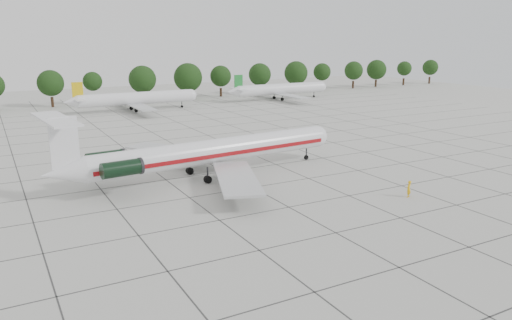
# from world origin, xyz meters

# --- Properties ---
(ground) EXTENTS (260.00, 260.00, 0.00)m
(ground) POSITION_xyz_m (0.00, 0.00, 0.00)
(ground) COLOR beige
(ground) RESTS_ON ground
(apron_joints) EXTENTS (170.00, 170.00, 0.02)m
(apron_joints) POSITION_xyz_m (0.00, 15.00, 0.01)
(apron_joints) COLOR #383838
(apron_joints) RESTS_ON ground
(main_airliner) EXTENTS (39.53, 30.96, 9.28)m
(main_airliner) POSITION_xyz_m (-3.62, 6.69, 3.28)
(main_airliner) COLOR silver
(main_airliner) RESTS_ON ground
(ground_crew) EXTENTS (0.83, 0.74, 1.90)m
(ground_crew) POSITION_xyz_m (13.51, -11.51, 0.95)
(ground_crew) COLOR #F3B40E
(ground_crew) RESTS_ON ground
(bg_airliner_c) EXTENTS (28.24, 27.20, 7.40)m
(bg_airliner_c) POSITION_xyz_m (5.16, 68.19, 2.91)
(bg_airliner_c) COLOR silver
(bg_airliner_c) RESTS_ON ground
(bg_airliner_d) EXTENTS (28.24, 27.20, 7.40)m
(bg_airliner_d) POSITION_xyz_m (46.69, 70.12, 2.91)
(bg_airliner_d) COLOR silver
(bg_airliner_d) RESTS_ON ground
(tree_line) EXTENTS (249.86, 8.44, 10.22)m
(tree_line) POSITION_xyz_m (-11.68, 85.00, 5.98)
(tree_line) COLOR #332114
(tree_line) RESTS_ON ground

